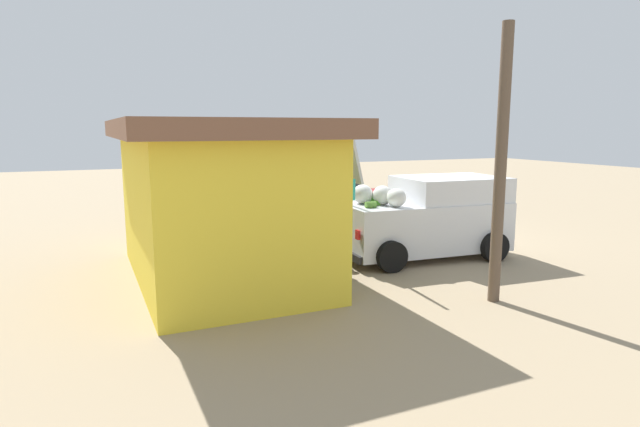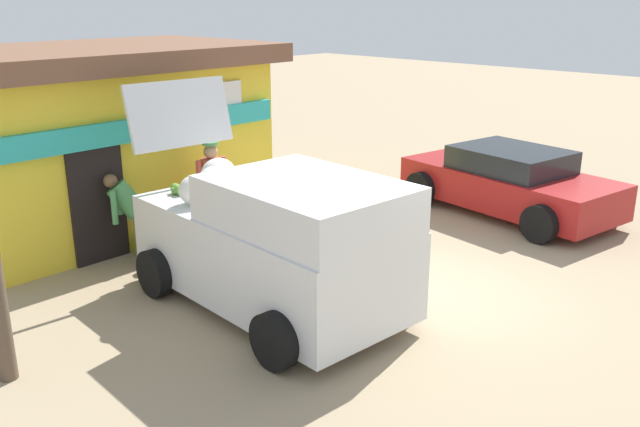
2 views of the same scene
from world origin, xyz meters
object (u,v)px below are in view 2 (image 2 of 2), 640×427
Objects in this scene: delivery_van at (275,241)px; unloaded_banana_pile at (161,237)px; customer_bending at (129,210)px; paint_bucket at (255,219)px; vendor_standing at (212,186)px; storefront_bar at (97,136)px; parked_sedan at (509,182)px.

unloaded_banana_pile is at bearing 86.59° from delivery_van.
customer_bending is 0.89m from unloaded_banana_pile.
paint_bucket is (2.36, -0.20, -0.66)m from customer_bending.
vendor_standing is (0.95, 2.56, 0.06)m from delivery_van.
storefront_bar is 16.66× the size of paint_bucket.
parked_sedan is at bearing -1.06° from delivery_van.
paint_bucket is (-4.00, 2.76, -0.42)m from parked_sedan.
vendor_standing is at bearing 69.65° from delivery_van.
delivery_van is at bearing -110.35° from vendor_standing.
paint_bucket is at bearing 53.94° from delivery_van.
parked_sedan is 2.47× the size of vendor_standing.
vendor_standing is 1.20m from unloaded_banana_pile.
customer_bending reaches higher than parked_sedan.
customer_bending is 2.46m from paint_bucket.
parked_sedan is at bearing -28.42° from unloaded_banana_pile.
customer_bending is at bearing -107.66° from storefront_bar.
customer_bending is (-1.38, 0.29, -0.16)m from vendor_standing.
parked_sedan is 3.03× the size of customer_bending.
storefront_bar is at bearing 127.99° from paint_bucket.
unloaded_banana_pile is (-0.03, -1.86, -1.43)m from storefront_bar.
storefront_bar reaches higher than parked_sedan.
vendor_standing is at bearing -72.13° from storefront_bar.
vendor_standing is at bearing -29.78° from unloaded_banana_pile.
parked_sedan reaches higher than unloaded_banana_pile.
parked_sedan is (5.72, -4.97, -1.02)m from storefront_bar.
delivery_van is 11.48× the size of paint_bucket.
unloaded_banana_pile is at bearing 13.89° from customer_bending.
delivery_van is at bearing -93.41° from unloaded_banana_pile.
storefront_bar reaches higher than delivery_van.
vendor_standing is (-4.98, 2.67, 0.40)m from parked_sedan.
vendor_standing is 1.87× the size of unloaded_banana_pile.
delivery_van is 0.98× the size of parked_sedan.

